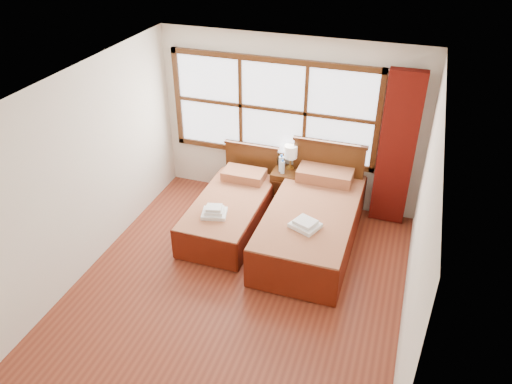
% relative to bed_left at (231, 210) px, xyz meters
% --- Properties ---
extents(floor, '(4.50, 4.50, 0.00)m').
position_rel_bed_left_xyz_m(floor, '(0.56, -1.20, -0.28)').
color(floor, brown).
rests_on(floor, ground).
extents(ceiling, '(4.50, 4.50, 0.00)m').
position_rel_bed_left_xyz_m(ceiling, '(0.56, -1.20, 2.32)').
color(ceiling, white).
rests_on(ceiling, wall_back).
extents(wall_back, '(4.00, 0.00, 4.00)m').
position_rel_bed_left_xyz_m(wall_back, '(0.56, 1.05, 1.02)').
color(wall_back, silver).
rests_on(wall_back, floor).
extents(wall_left, '(0.00, 4.50, 4.50)m').
position_rel_bed_left_xyz_m(wall_left, '(-1.44, -1.20, 1.02)').
color(wall_left, silver).
rests_on(wall_left, floor).
extents(wall_right, '(0.00, 4.50, 4.50)m').
position_rel_bed_left_xyz_m(wall_right, '(2.56, -1.20, 1.02)').
color(wall_right, silver).
rests_on(wall_right, floor).
extents(window, '(3.16, 0.06, 1.56)m').
position_rel_bed_left_xyz_m(window, '(0.31, 1.01, 1.22)').
color(window, white).
rests_on(window, wall_back).
extents(curtain, '(0.50, 0.16, 2.30)m').
position_rel_bed_left_xyz_m(curtain, '(2.16, 0.91, 0.89)').
color(curtain, '#5B0F09').
rests_on(curtain, wall_back).
extents(bed_left, '(0.94, 1.96, 0.91)m').
position_rel_bed_left_xyz_m(bed_left, '(0.00, 0.00, 0.00)').
color(bed_left, '#411F0D').
rests_on(bed_left, floor).
extents(bed_right, '(1.17, 2.27, 1.14)m').
position_rel_bed_left_xyz_m(bed_right, '(1.22, -0.00, 0.07)').
color(bed_right, '#411F0D').
rests_on(bed_right, floor).
extents(nightstand, '(0.47, 0.46, 0.62)m').
position_rel_bed_left_xyz_m(nightstand, '(0.64, 0.80, 0.03)').
color(nightstand, '#4A2710').
rests_on(nightstand, floor).
extents(towels_left, '(0.39, 0.36, 0.14)m').
position_rel_bed_left_xyz_m(towels_left, '(-0.05, -0.47, 0.26)').
color(towels_left, white).
rests_on(towels_left, bed_left).
extents(towels_right, '(0.43, 0.41, 0.10)m').
position_rel_bed_left_xyz_m(towels_right, '(1.23, -0.52, 0.38)').
color(towels_right, white).
rests_on(towels_right, bed_right).
extents(lamp, '(0.20, 0.20, 0.38)m').
position_rel_bed_left_xyz_m(lamp, '(0.64, 0.89, 0.62)').
color(lamp, gold).
rests_on(lamp, nightstand).
extents(bottle_near, '(0.07, 0.07, 0.28)m').
position_rel_bed_left_xyz_m(bottle_near, '(0.54, 0.76, 0.47)').
color(bottle_near, '#C1DFF8').
rests_on(bottle_near, nightstand).
extents(bottle_far, '(0.06, 0.06, 0.23)m').
position_rel_bed_left_xyz_m(bottle_far, '(0.57, 0.70, 0.45)').
color(bottle_far, '#C1DFF8').
rests_on(bottle_far, nightstand).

